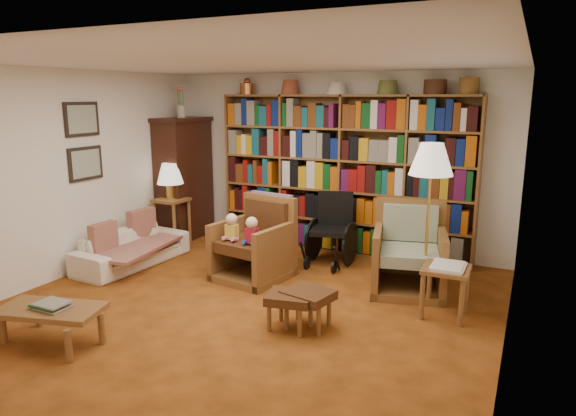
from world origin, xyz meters
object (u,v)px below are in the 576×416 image
Objects in this scene: floor_lamp at (431,166)px; footstool_a at (308,297)px; armchair_sage at (411,256)px; armchair_leather at (257,244)px; coffee_table at (50,312)px; side_table_lamp at (172,211)px; wheelchair at (331,231)px; sofa at (132,248)px; footstool_b at (290,300)px; side_table_papers at (446,276)px.

floor_lamp is 1.86m from footstool_a.
footstool_a is at bearing -113.90° from armchair_sage.
armchair_leather is 1.00× the size of coffee_table.
side_table_lamp is at bearing 172.07° from floor_lamp.
armchair_leather reaches higher than side_table_lamp.
wheelchair is at bearing 65.97° from coffee_table.
armchair_leather reaches higher than wheelchair.
sofa is at bearing -167.74° from armchair_sage.
side_table_lamp is at bearing 147.29° from footstool_b.
armchair_leather is (1.77, -0.62, -0.11)m from side_table_lamp.
armchair_sage reaches higher than sofa.
side_table_lamp reaches higher than sofa.
floor_lamp is 2.00m from footstool_b.
side_table_lamp reaches higher than coffee_table.
coffee_table is (-1.94, -1.30, -0.01)m from footstool_a.
footstool_b is 0.48× the size of coffee_table.
floor_lamp is 1.13m from side_table_papers.
armchair_leather reaches higher than coffee_table.
armchair_leather is at bearing 174.32° from side_table_papers.
footstool_a is 0.18m from footstool_b.
footstool_b is (1.01, -1.17, -0.11)m from armchair_leather.
side_table_lamp is 1.46× the size of footstool_b.
coffee_table is (-2.81, -2.45, -1.18)m from floor_lamp.
footstool_a is (2.93, -1.68, -0.21)m from side_table_lamp.
coffee_table is at bearing -138.93° from floor_lamp.
armchair_sage is 1.16m from floor_lamp.
armchair_leather reaches higher than sofa.
armchair_leather reaches higher than footstool_a.
side_table_papers is (2.28, -0.23, 0.02)m from armchair_leather.
floor_lamp is (3.69, 0.44, 1.25)m from sofa.
coffee_table is (0.98, -2.98, -0.22)m from side_table_lamp.
armchair_leather is 0.58× the size of floor_lamp.
footstool_b is (-0.79, -1.57, -0.09)m from armchair_sage.
side_table_papers reaches higher than footstool_b.
armchair_leather is 2.49m from coffee_table.
footstool_b is at bearing -32.71° from side_table_lamp.
footstool_a is at bearing -75.37° from wheelchair.
floor_lamp reaches higher than wheelchair.
armchair_leather is 0.99× the size of armchair_sage.
floor_lamp is (3.79, -0.53, 0.96)m from side_table_lamp.
armchair_leather is 1.08m from wheelchair.
side_table_lamp is 3.58m from armchair_sage.
side_table_lamp is at bearing 108.31° from coffee_table.
armchair_sage is 1.95× the size of footstool_a.
footstool_b is (-1.01, -1.26, -1.18)m from floor_lamp.
footstool_b is at bearing -79.86° from wheelchair.
side_table_lamp is 0.41× the size of floor_lamp.
sofa is 1.65× the size of wheelchair.
footstool_b is (-1.27, -0.95, -0.13)m from side_table_papers.
wheelchair is at bearing 53.11° from armchair_leather.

